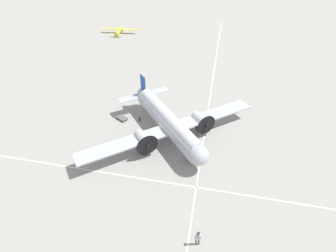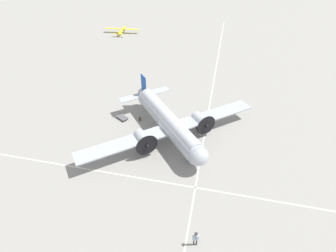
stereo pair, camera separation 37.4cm
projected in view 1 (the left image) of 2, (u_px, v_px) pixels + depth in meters
name	position (u px, v px, depth m)	size (l,w,h in m)	color
ground_plane	(168.00, 135.00, 37.86)	(300.00, 300.00, 0.00)	gray
apron_line_eastwest	(204.00, 140.00, 37.02)	(120.00, 0.16, 0.01)	silver
apron_line_northsouth	(153.00, 180.00, 31.08)	(0.16, 120.00, 0.01)	silver
airliner_main	(169.00, 123.00, 36.03)	(19.74, 21.75, 5.84)	#ADB2BC
crew_foreground	(198.00, 237.00, 24.09)	(0.38, 0.62, 1.87)	#2D2D33
suitcase_near_door	(139.00, 119.00, 40.60)	(0.45, 0.16, 0.60)	#47331E
baggage_cart	(122.00, 118.00, 40.92)	(1.91, 2.22, 0.56)	#56565B
light_aircraft_distant	(120.00, 30.00, 74.24)	(7.39, 9.94, 1.92)	yellow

